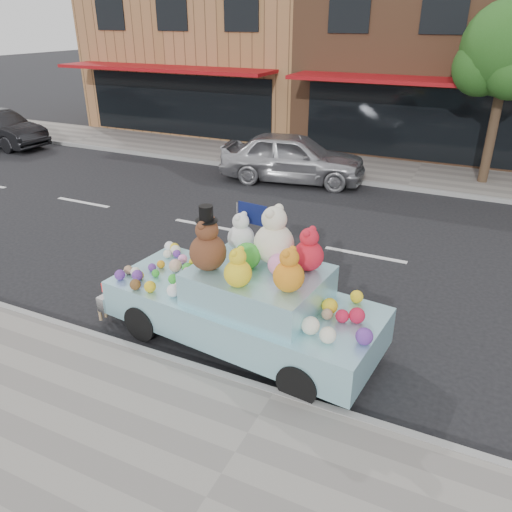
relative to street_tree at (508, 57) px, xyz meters
The scene contains 10 objects.
ground 7.79m from the street_tree, 107.20° to the right, with size 120.00×120.00×0.00m, color black.
near_sidewalk 13.70m from the street_tree, 98.83° to the right, with size 60.00×3.00×0.12m, color gray.
far_sidewalk 4.16m from the street_tree, behind, with size 60.00×3.00×0.12m, color gray.
near_kerb 12.28m from the street_tree, 99.96° to the right, with size 60.00×0.12×0.13m, color gray.
far_kerb 4.44m from the street_tree, 142.59° to the right, with size 60.00×0.12×0.13m, color gray.
storefront_left 13.19m from the street_tree, 155.73° to the left, with size 10.00×9.80×7.30m.
storefront_mid 5.79m from the street_tree, 110.50° to the left, with size 10.00×9.80×7.30m.
street_tree is the anchor object (origin of this frame).
car_silver 6.58m from the street_tree, 158.56° to the right, with size 1.80×4.47×1.52m, color #A9A9AE.
art_car 11.32m from the street_tree, 105.82° to the right, with size 4.64×2.21×2.34m.
Camera 1 is at (2.03, -9.90, 4.70)m, focal length 35.00 mm.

